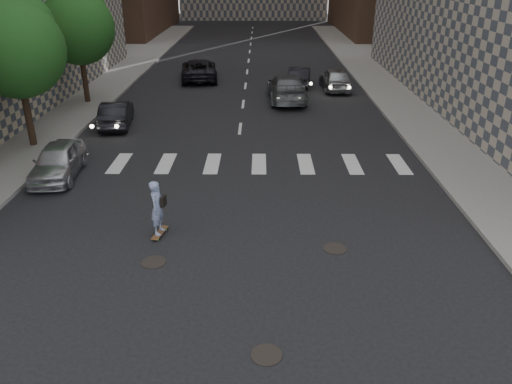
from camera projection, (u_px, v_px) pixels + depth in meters
ground at (220, 287)px, 13.19m from camera, size 160.00×160.00×0.00m
sidewalk_left at (14, 98)px, 31.45m from camera, size 13.00×80.00×0.15m
sidewalk_right at (475, 99)px, 31.23m from camera, size 13.00×80.00×0.15m
tree_b at (17, 44)px, 21.45m from camera, size 4.20×4.20×6.60m
tree_c at (79, 24)px, 28.72m from camera, size 4.20×4.20×6.60m
manhole_a at (267, 355)px, 10.90m from camera, size 0.70×0.70×0.02m
manhole_b at (154, 262)px, 14.29m from camera, size 0.70×0.70×0.02m
manhole_c at (335, 248)px, 14.98m from camera, size 0.70×0.70×0.02m
skateboarder at (158, 208)px, 15.34m from camera, size 0.54×0.95×1.84m
silver_sedan at (58, 161)px, 19.81m from camera, size 1.91×4.06×1.34m
traffic_car_a at (116, 114)px, 26.08m from camera, size 1.91×4.14×1.32m
traffic_car_b at (287, 88)px, 30.91m from camera, size 2.49×5.67×1.62m
traffic_car_c at (199, 69)px, 36.54m from camera, size 3.13×5.68×1.51m
traffic_car_d at (335, 79)px, 33.68m from camera, size 1.89×4.42×1.49m
traffic_car_e at (299, 77)px, 34.70m from camera, size 1.90×4.15×1.32m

